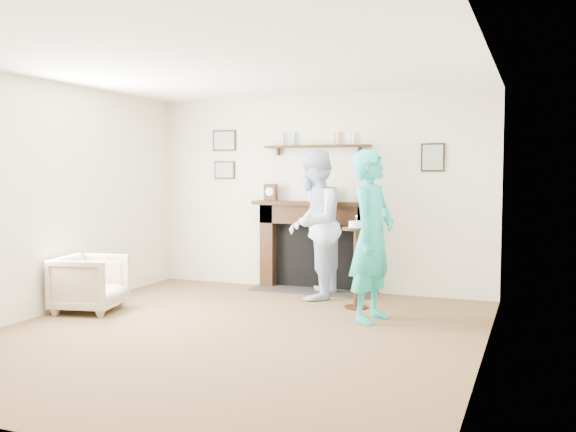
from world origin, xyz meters
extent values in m
plane|color=brown|center=(0.00, 0.00, 0.00)|extent=(5.00, 5.00, 0.00)
cube|color=beige|center=(0.00, 2.50, 1.25)|extent=(4.50, 0.04, 2.50)
cube|color=beige|center=(-2.25, 0.00, 1.25)|extent=(0.04, 5.00, 2.50)
cube|color=beige|center=(2.25, 0.00, 1.25)|extent=(0.04, 5.00, 2.50)
cube|color=white|center=(0.00, 0.00, 2.50)|extent=(4.50, 5.00, 0.04)
cube|color=black|center=(-0.66, 2.40, 0.55)|extent=(0.18, 0.20, 1.10)
cube|color=black|center=(0.66, 2.40, 0.55)|extent=(0.18, 0.20, 1.10)
cube|color=black|center=(0.00, 2.40, 0.98)|extent=(1.50, 0.20, 0.24)
cube|color=black|center=(0.00, 2.47, 0.43)|extent=(1.14, 0.06, 0.86)
cube|color=#2C2927|center=(0.00, 2.28, 0.01)|extent=(1.60, 0.44, 0.03)
cube|color=black|center=(0.00, 2.37, 1.12)|extent=(1.68, 0.26, 0.05)
cube|color=black|center=(0.00, 2.42, 1.85)|extent=(1.40, 0.15, 0.03)
cube|color=black|center=(-1.35, 2.48, 1.95)|extent=(0.34, 0.03, 0.28)
cube|color=black|center=(-1.35, 2.48, 1.55)|extent=(0.30, 0.03, 0.24)
cube|color=black|center=(1.45, 2.48, 1.70)|extent=(0.28, 0.03, 0.34)
cube|color=black|center=(-0.62, 2.37, 1.26)|extent=(0.16, 0.09, 0.22)
cylinder|color=silver|center=(-0.62, 2.32, 1.27)|extent=(0.11, 0.01, 0.11)
sphere|color=green|center=(0.64, 2.37, 1.21)|extent=(0.12, 0.12, 0.12)
imported|color=tan|center=(-1.90, 0.32, 0.00)|extent=(0.80, 0.79, 0.62)
imported|color=#B0BEDC|center=(0.13, 1.90, 0.00)|extent=(0.75, 0.93, 1.80)
imported|color=#1FAEB4|center=(1.08, 1.02, 0.00)|extent=(0.53, 0.70, 1.75)
cylinder|color=black|center=(0.77, 1.55, 0.01)|extent=(0.27, 0.27, 0.02)
cylinder|color=black|center=(0.77, 1.55, 0.45)|extent=(0.06, 0.06, 0.86)
cylinder|color=black|center=(0.77, 1.55, 0.90)|extent=(0.33, 0.33, 0.03)
cylinder|color=silver|center=(0.77, 1.55, 0.91)|extent=(0.22, 0.22, 0.01)
cylinder|color=white|center=(0.77, 1.55, 0.95)|extent=(0.17, 0.17, 0.06)
cylinder|color=beige|center=(0.77, 1.55, 1.00)|extent=(0.01, 0.01, 0.05)
sphere|color=orange|center=(0.77, 1.55, 1.04)|extent=(0.02, 0.02, 0.02)
camera|label=1|loc=(2.66, -5.34, 1.53)|focal=40.00mm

